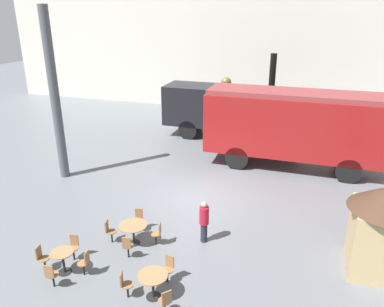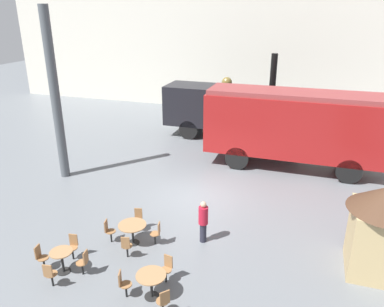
# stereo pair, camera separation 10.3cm
# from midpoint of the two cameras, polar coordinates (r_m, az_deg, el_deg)

# --- Properties ---
(ground_plane) EXTENTS (80.00, 80.00, 0.00)m
(ground_plane) POSITION_cam_midpoint_polar(r_m,az_deg,el_deg) (16.79, 0.93, -6.49)
(ground_plane) COLOR slate
(backdrop_wall) EXTENTS (44.00, 0.15, 9.00)m
(backdrop_wall) POSITION_cam_midpoint_polar(r_m,az_deg,el_deg) (30.15, 10.04, 14.66)
(backdrop_wall) COLOR beige
(backdrop_wall) RESTS_ON ground_plane
(steam_locomotive) EXTENTS (8.54, 2.45, 5.38)m
(steam_locomotive) POSITION_cam_midpoint_polar(r_m,az_deg,el_deg) (23.77, 6.36, 7.04)
(steam_locomotive) COLOR black
(steam_locomotive) RESTS_ON ground_plane
(streamlined_locomotive) EXTENTS (10.99, 2.40, 4.02)m
(streamlined_locomotive) POSITION_cam_midpoint_polar(r_m,az_deg,el_deg) (19.58, 17.73, 4.07)
(streamlined_locomotive) COLOR maroon
(streamlined_locomotive) RESTS_ON ground_plane
(cafe_table_near) EXTENTS (0.99, 0.99, 0.76)m
(cafe_table_near) POSITION_cam_midpoint_polar(r_m,az_deg,el_deg) (13.54, -8.86, -11.14)
(cafe_table_near) COLOR black
(cafe_table_near) RESTS_ON ground_plane
(cafe_table_mid) EXTENTS (0.71, 0.71, 0.76)m
(cafe_table_mid) POSITION_cam_midpoint_polar(r_m,az_deg,el_deg) (12.79, -19.01, -14.70)
(cafe_table_mid) COLOR black
(cafe_table_mid) RESTS_ON ground_plane
(cafe_table_far) EXTENTS (0.87, 0.87, 0.78)m
(cafe_table_far) POSITION_cam_midpoint_polar(r_m,az_deg,el_deg) (11.29, -5.97, -18.56)
(cafe_table_far) COLOR black
(cafe_table_far) RESTS_ON ground_plane
(cafe_chair_0) EXTENTS (0.36, 0.38, 0.87)m
(cafe_chair_0) POSITION_cam_midpoint_polar(r_m,az_deg,el_deg) (12.91, -9.75, -13.62)
(cafe_chair_0) COLOR black
(cafe_chair_0) RESTS_ON ground_plane
(cafe_chair_1) EXTENTS (0.38, 0.36, 0.87)m
(cafe_chair_1) POSITION_cam_midpoint_polar(r_m,az_deg,el_deg) (13.43, -5.15, -11.83)
(cafe_chair_1) COLOR black
(cafe_chair_1) RESTS_ON ground_plane
(cafe_chair_2) EXTENTS (0.36, 0.38, 0.87)m
(cafe_chair_2) POSITION_cam_midpoint_polar(r_m,az_deg,el_deg) (14.32, -8.01, -9.69)
(cafe_chair_2) COLOR black
(cafe_chair_2) RESTS_ON ground_plane
(cafe_chair_3) EXTENTS (0.38, 0.36, 0.87)m
(cafe_chair_3) POSITION_cam_midpoint_polar(r_m,az_deg,el_deg) (13.82, -12.39, -11.24)
(cafe_chair_3) COLOR black
(cafe_chair_3) RESTS_ON ground_plane
(cafe_chair_4) EXTENTS (0.37, 0.36, 0.87)m
(cafe_chair_4) POSITION_cam_midpoint_polar(r_m,az_deg,el_deg) (13.16, -21.86, -14.28)
(cafe_chair_4) COLOR black
(cafe_chair_4) RESTS_ON ground_plane
(cafe_chair_5) EXTENTS (0.36, 0.37, 0.87)m
(cafe_chair_5) POSITION_cam_midpoint_polar(r_m,az_deg,el_deg) (12.33, -20.63, -16.75)
(cafe_chair_5) COLOR black
(cafe_chair_5) RESTS_ON ground_plane
(cafe_chair_6) EXTENTS (0.37, 0.36, 0.87)m
(cafe_chair_6) POSITION_cam_midpoint_polar(r_m,az_deg,el_deg) (12.51, -15.94, -15.47)
(cafe_chair_6) COLOR black
(cafe_chair_6) RESTS_ON ground_plane
(cafe_chair_7) EXTENTS (0.36, 0.37, 0.87)m
(cafe_chair_7) POSITION_cam_midpoint_polar(r_m,az_deg,el_deg) (13.33, -17.49, -13.14)
(cafe_chair_7) COLOR black
(cafe_chair_7) RESTS_ON ground_plane
(cafe_chair_8) EXTENTS (0.39, 0.37, 0.87)m
(cafe_chair_8) POSITION_cam_midpoint_polar(r_m,az_deg,el_deg) (11.47, -10.20, -18.78)
(cafe_chair_8) COLOR black
(cafe_chair_8) RESTS_ON ground_plane
(cafe_chair_9) EXTENTS (0.40, 0.40, 0.87)m
(cafe_chair_9) POSITION_cam_midpoint_polar(r_m,az_deg,el_deg) (10.80, -4.05, -21.44)
(cafe_chair_9) COLOR black
(cafe_chair_9) RESTS_ON ground_plane
(cafe_chair_10) EXTENTS (0.36, 0.38, 0.87)m
(cafe_chair_10) POSITION_cam_midpoint_polar(r_m,az_deg,el_deg) (11.87, -3.57, -16.84)
(cafe_chair_10) COLOR black
(cafe_chair_10) RESTS_ON ground_plane
(visitor_person) EXTENTS (0.34, 0.34, 1.60)m
(visitor_person) POSITION_cam_midpoint_polar(r_m,az_deg,el_deg) (13.36, 1.95, -10.14)
(visitor_person) COLOR #262633
(visitor_person) RESTS_ON ground_plane
(ticket_kiosk) EXTENTS (2.34, 2.34, 3.00)m
(ticket_kiosk) POSITION_cam_midpoint_polar(r_m,az_deg,el_deg) (12.97, 27.39, -9.70)
(ticket_kiosk) COLOR tan
(ticket_kiosk) RESTS_ON ground_plane
(support_pillar) EXTENTS (0.44, 0.44, 8.00)m
(support_pillar) POSITION_cam_midpoint_polar(r_m,az_deg,el_deg) (18.57, -19.98, 8.13)
(support_pillar) COLOR #4C5156
(support_pillar) RESTS_ON ground_plane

